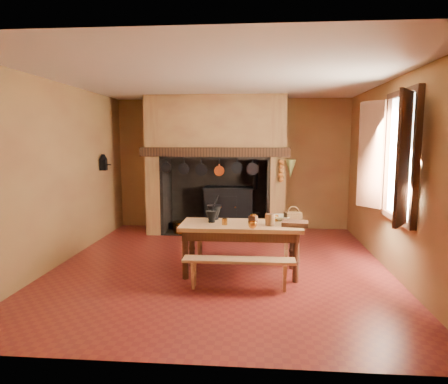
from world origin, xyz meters
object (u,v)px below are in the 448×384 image
object	(u,v)px
bench_front	(239,266)
coffee_grinder	(253,219)
wicker_basket	(293,216)
work_table	(241,231)
mixing_bowl	(282,218)
iron_range	(229,208)

from	to	relation	value
bench_front	coffee_grinder	distance (m)	0.84
wicker_basket	coffee_grinder	bearing A→B (deg)	-175.86
work_table	bench_front	world-z (taller)	work_table
work_table	wicker_basket	xyz separation A→B (m)	(0.75, 0.25, 0.19)
mixing_bowl	wicker_basket	bearing A→B (deg)	-9.96
iron_range	wicker_basket	world-z (taller)	iron_range
coffee_grinder	bench_front	bearing A→B (deg)	-81.71
iron_range	mixing_bowl	size ratio (longest dim) A/B	5.31
iron_range	work_table	bearing A→B (deg)	-82.62
work_table	mixing_bowl	world-z (taller)	mixing_bowl
iron_range	mixing_bowl	xyz separation A→B (m)	(0.95, -2.51, 0.29)
coffee_grinder	mixing_bowl	size ratio (longest dim) A/B	0.54
coffee_grinder	mixing_bowl	bearing A→B (deg)	51.94
mixing_bowl	wicker_basket	distance (m)	0.17
iron_range	bench_front	xyz separation A→B (m)	(0.36, -3.40, -0.18)
iron_range	mixing_bowl	distance (m)	2.70
mixing_bowl	wicker_basket	world-z (taller)	wicker_basket
iron_range	coffee_grinder	distance (m)	2.82
iron_range	bench_front	distance (m)	3.43
coffee_grinder	mixing_bowl	distance (m)	0.48
coffee_grinder	iron_range	bearing A→B (deg)	124.02
wicker_basket	work_table	bearing A→B (deg)	-176.95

